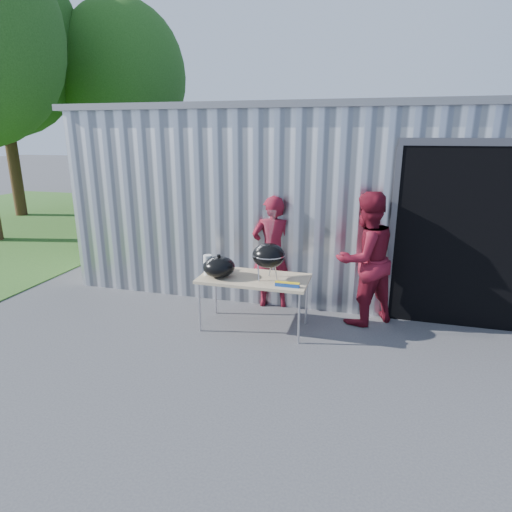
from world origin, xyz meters
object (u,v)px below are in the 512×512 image
(kettle_grill, at_px, (269,250))
(person_cook, at_px, (273,252))
(person_bystander, at_px, (365,259))
(folding_table, at_px, (254,280))

(kettle_grill, xyz_separation_m, person_cook, (-0.15, 0.90, -0.29))
(person_cook, height_order, person_bystander, person_bystander)
(folding_table, distance_m, kettle_grill, 0.51)
(person_cook, bearing_deg, folding_table, 72.97)
(kettle_grill, distance_m, person_cook, 0.95)
(folding_table, xyz_separation_m, person_cook, (0.06, 0.86, 0.17))
(kettle_grill, xyz_separation_m, person_bystander, (1.24, 0.65, -0.22))
(person_bystander, bearing_deg, folding_table, -17.79)
(person_bystander, bearing_deg, person_cook, -50.71)
(folding_table, bearing_deg, person_cook, 85.85)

